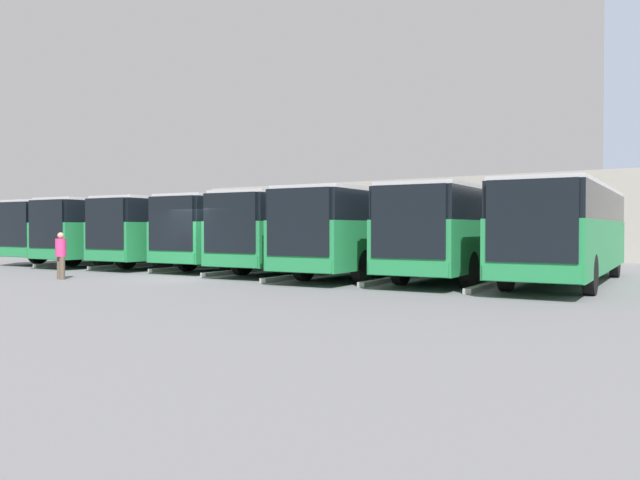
# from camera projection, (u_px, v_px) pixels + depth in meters

# --- Properties ---
(ground_plane) EXTENTS (600.00, 600.00, 0.00)m
(ground_plane) POSITION_uv_depth(u_px,v_px,m) (183.00, 278.00, 22.38)
(ground_plane) COLOR slate
(bus_0) EXTENTS (3.35, 11.48, 3.14)m
(bus_0) POSITION_uv_depth(u_px,v_px,m) (567.00, 229.00, 20.19)
(bus_0) COLOR #238447
(bus_0) RESTS_ON ground_plane
(curb_divider_0) EXTENTS (0.74, 6.71, 0.15)m
(curb_divider_0) POSITION_uv_depth(u_px,v_px,m) (498.00, 282.00, 19.81)
(curb_divider_0) COLOR #9E9E99
(curb_divider_0) RESTS_ON ground_plane
(bus_1) EXTENTS (3.35, 11.48, 3.14)m
(bus_1) POSITION_uv_depth(u_px,v_px,m) (468.00, 229.00, 22.18)
(bus_1) COLOR #238447
(bus_1) RESTS_ON ground_plane
(curb_divider_1) EXTENTS (0.74, 6.71, 0.15)m
(curb_divider_1) POSITION_uv_depth(u_px,v_px,m) (403.00, 277.00, 21.80)
(curb_divider_1) COLOR #9E9E99
(curb_divider_1) RESTS_ON ground_plane
(bus_2) EXTENTS (3.35, 11.48, 3.14)m
(bus_2) POSITION_uv_depth(u_px,v_px,m) (377.00, 229.00, 23.65)
(bus_2) COLOR #238447
(bus_2) RESTS_ON ground_plane
(curb_divider_2) EXTENTS (0.74, 6.71, 0.15)m
(curb_divider_2) POSITION_uv_depth(u_px,v_px,m) (315.00, 274.00, 23.27)
(curb_divider_2) COLOR #9E9E99
(curb_divider_2) RESTS_ON ground_plane
(bus_3) EXTENTS (3.35, 11.48, 3.14)m
(bus_3) POSITION_uv_depth(u_px,v_px,m) (314.00, 229.00, 26.14)
(bus_3) COLOR #238447
(bus_3) RESTS_ON ground_plane
(curb_divider_3) EXTENTS (0.74, 6.71, 0.15)m
(curb_divider_3) POSITION_uv_depth(u_px,v_px,m) (257.00, 270.00, 25.76)
(curb_divider_3) COLOR #9E9E99
(curb_divider_3) RESTS_ON ground_plane
(bus_4) EXTENTS (3.35, 11.48, 3.14)m
(bus_4) POSITION_uv_depth(u_px,v_px,m) (258.00, 229.00, 28.41)
(bus_4) COLOR #238447
(bus_4) RESTS_ON ground_plane
(curb_divider_4) EXTENTS (0.74, 6.71, 0.15)m
(curb_divider_4) POSITION_uv_depth(u_px,v_px,m) (205.00, 266.00, 28.03)
(curb_divider_4) COLOR #9E9E99
(curb_divider_4) RESTS_ON ground_plane
(bus_5) EXTENTS (3.35, 11.48, 3.14)m
(bus_5) POSITION_uv_depth(u_px,v_px,m) (198.00, 229.00, 29.98)
(bus_5) COLOR #238447
(bus_5) RESTS_ON ground_plane
(curb_divider_5) EXTENTS (0.74, 6.71, 0.15)m
(curb_divider_5) POSITION_uv_depth(u_px,v_px,m) (147.00, 264.00, 29.60)
(curb_divider_5) COLOR #9E9E99
(curb_divider_5) RESTS_ON ground_plane
(bus_6) EXTENTS (3.35, 11.48, 3.14)m
(bus_6) POSITION_uv_depth(u_px,v_px,m) (144.00, 229.00, 31.54)
(bus_6) COLOR #238447
(bus_6) RESTS_ON ground_plane
(curb_divider_6) EXTENTS (0.74, 6.71, 0.15)m
(curb_divider_6) POSITION_uv_depth(u_px,v_px,m) (95.00, 262.00, 31.16)
(curb_divider_6) COLOR #9E9E99
(curb_divider_6) RESTS_ON ground_plane
(bus_7) EXTENTS (3.35, 11.48, 3.14)m
(bus_7) POSITION_uv_depth(u_px,v_px,m) (108.00, 229.00, 33.80)
(bus_7) COLOR #238447
(bus_7) RESTS_ON ground_plane
(pedestrian) EXTENTS (0.41, 0.41, 1.65)m
(pedestrian) POSITION_uv_depth(u_px,v_px,m) (61.00, 254.00, 21.86)
(pedestrian) COLOR brown
(pedestrian) RESTS_ON ground_plane
(station_building) EXTENTS (35.29, 15.83, 4.86)m
(station_building) POSITION_uv_depth(u_px,v_px,m) (459.00, 219.00, 43.75)
(station_building) COLOR #A8A399
(station_building) RESTS_ON ground_plane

